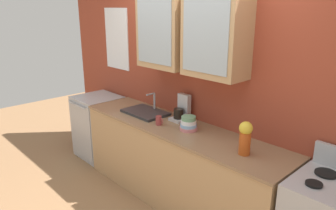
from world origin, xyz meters
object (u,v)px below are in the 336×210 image
object	(u,v)px
dishwasher	(99,126)
coffee_maker	(182,111)
sink_faucet	(145,112)
cup_near_sink	(159,120)
vase	(245,137)
bowl_stack	(189,124)

from	to	relation	value
dishwasher	coffee_maker	world-z (taller)	coffee_maker
sink_faucet	dishwasher	distance (m)	1.14
cup_near_sink	dishwasher	size ratio (longest dim) A/B	0.11
sink_faucet	coffee_maker	distance (m)	0.48
vase	coffee_maker	size ratio (longest dim) A/B	1.02
cup_near_sink	dishwasher	distance (m)	1.52
sink_faucet	cup_near_sink	xyz separation A→B (m)	(0.39, -0.14, 0.03)
vase	coffee_maker	xyz separation A→B (m)	(-0.98, 0.23, -0.05)
sink_faucet	bowl_stack	xyz separation A→B (m)	(0.71, -0.02, 0.05)
vase	dishwasher	size ratio (longest dim) A/B	0.33
bowl_stack	coffee_maker	world-z (taller)	coffee_maker
sink_faucet	bowl_stack	distance (m)	0.71
sink_faucet	vase	size ratio (longest dim) A/B	1.79
bowl_stack	cup_near_sink	size ratio (longest dim) A/B	1.78
bowl_stack	dishwasher	bearing A→B (deg)	-179.31
sink_faucet	coffee_maker	size ratio (longest dim) A/B	1.83
cup_near_sink	dishwasher	world-z (taller)	cup_near_sink
cup_near_sink	coffee_maker	distance (m)	0.30
vase	cup_near_sink	world-z (taller)	vase
dishwasher	coffee_maker	size ratio (longest dim) A/B	3.08
coffee_maker	vase	bearing A→B (deg)	-13.41
bowl_stack	dishwasher	distance (m)	1.82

